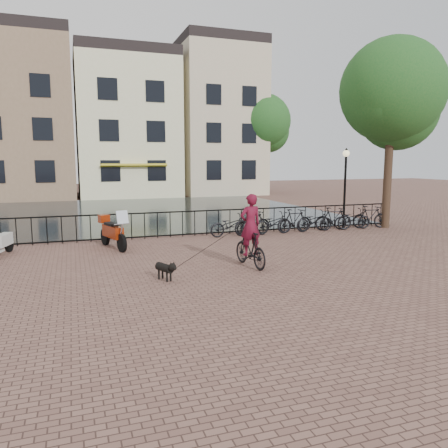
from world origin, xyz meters
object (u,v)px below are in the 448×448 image
object	(u,v)px
cyclist	(250,235)
lamp_post	(345,175)
scooter	(0,234)
motorcycle	(113,228)
dog	(165,270)

from	to	relation	value
cyclist	lamp_post	bearing A→B (deg)	-149.09
cyclist	scooter	size ratio (longest dim) A/B	1.56
motorcycle	scooter	world-z (taller)	motorcycle
lamp_post	motorcycle	world-z (taller)	lamp_post
scooter	motorcycle	bearing A→B (deg)	16.25
lamp_post	motorcycle	distance (m)	10.22
scooter	dog	bearing A→B (deg)	-30.43
cyclist	motorcycle	world-z (taller)	cyclist
lamp_post	scooter	world-z (taller)	lamp_post
cyclist	motorcycle	size ratio (longest dim) A/B	1.19
lamp_post	cyclist	xyz separation A→B (m)	(-6.57, -5.05, -1.45)
cyclist	dog	size ratio (longest dim) A/B	3.03
lamp_post	scooter	xyz separation A→B (m)	(-13.49, -1.13, -1.68)
motorcycle	scooter	size ratio (longest dim) A/B	1.31
dog	motorcycle	distance (m)	4.65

